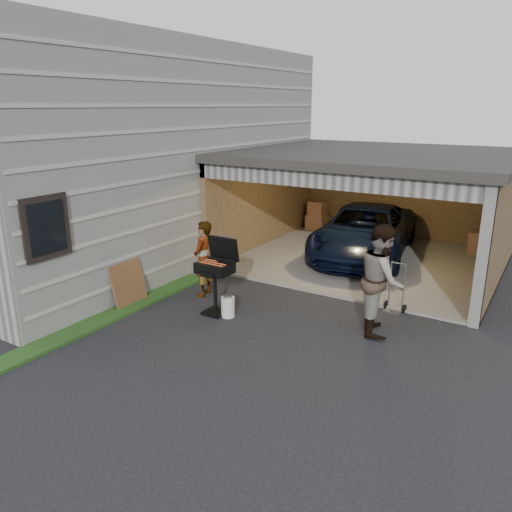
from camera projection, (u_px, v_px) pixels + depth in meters
The scene contains 11 objects.
ground at pixel (193, 350), 8.51m from camera, with size 80.00×80.00×0.00m, color black.
house at pixel (112, 152), 13.99m from camera, with size 7.00×11.00×5.50m, color #474744.
groundcover_strip at pixel (58, 339), 8.83m from camera, with size 0.50×8.00×0.06m, color #193814.
garage at pixel (376, 190), 13.10m from camera, with size 6.80×6.30×2.90m.
minivan at pixel (365, 234), 13.44m from camera, with size 2.25×4.88×1.36m, color black.
woman at pixel (203, 259), 10.75m from camera, with size 0.60×0.40×1.66m, color #C9DEFD.
man at pixel (382, 279), 8.93m from camera, with size 0.99×0.77×2.03m, color #47291C.
bbq_grill at pixel (216, 270), 9.77m from camera, with size 0.68×0.60×1.52m.
propane_tank at pixel (228, 307), 9.81m from camera, with size 0.27×0.27×0.41m, color silver.
plywood_panel at pixel (128, 284), 10.31m from camera, with size 0.04×0.83×0.93m, color brown.
hand_truck at pixel (395, 302), 10.05m from camera, with size 0.43×0.34×1.03m.
Camera 1 is at (4.97, -5.95, 4.01)m, focal length 35.00 mm.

